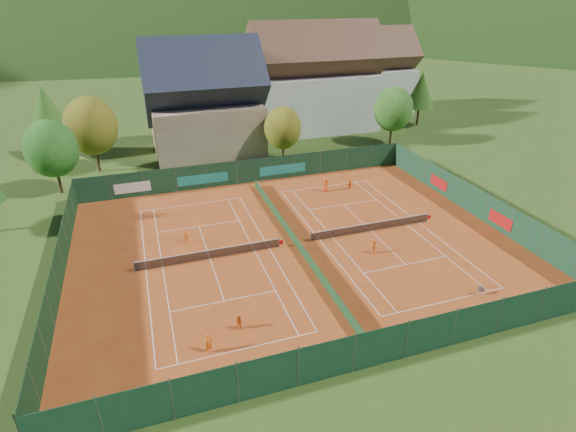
# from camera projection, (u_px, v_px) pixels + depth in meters

# --- Properties ---
(ground) EXTENTS (600.00, 600.00, 0.00)m
(ground) POSITION_uv_depth(u_px,v_px,m) (295.00, 244.00, 42.15)
(ground) COLOR #2E4A17
(ground) RESTS_ON ground
(clay_pad) EXTENTS (40.00, 32.00, 0.01)m
(clay_pad) POSITION_uv_depth(u_px,v_px,m) (295.00, 244.00, 42.14)
(clay_pad) COLOR #A24017
(clay_pad) RESTS_ON ground
(court_markings_left) EXTENTS (11.03, 23.83, 0.00)m
(court_markings_left) POSITION_uv_depth(u_px,v_px,m) (210.00, 259.00, 39.86)
(court_markings_left) COLOR white
(court_markings_left) RESTS_ON ground
(court_markings_right) EXTENTS (11.03, 23.83, 0.00)m
(court_markings_right) POSITION_uv_depth(u_px,v_px,m) (371.00, 231.00, 44.42)
(court_markings_right) COLOR white
(court_markings_right) RESTS_ON ground
(tennis_net_left) EXTENTS (13.30, 0.10, 1.02)m
(tennis_net_left) POSITION_uv_depth(u_px,v_px,m) (211.00, 254.00, 39.68)
(tennis_net_left) COLOR #59595B
(tennis_net_left) RESTS_ON ground
(tennis_net_right) EXTENTS (13.30, 0.10, 1.02)m
(tennis_net_right) POSITION_uv_depth(u_px,v_px,m) (373.00, 226.00, 44.24)
(tennis_net_right) COLOR #59595B
(tennis_net_right) RESTS_ON ground
(court_divider) EXTENTS (0.03, 28.80, 1.00)m
(court_divider) POSITION_uv_depth(u_px,v_px,m) (295.00, 239.00, 41.92)
(court_divider) COLOR #163D1D
(court_divider) RESTS_ON ground
(fence_north) EXTENTS (40.00, 0.10, 3.00)m
(fence_north) POSITION_uv_depth(u_px,v_px,m) (248.00, 171.00, 54.86)
(fence_north) COLOR #143720
(fence_north) RESTS_ON ground
(fence_south) EXTENTS (40.00, 0.04, 3.00)m
(fence_south) POSITION_uv_depth(u_px,v_px,m) (380.00, 347.00, 27.94)
(fence_south) COLOR #133520
(fence_south) RESTS_ON ground
(fence_west) EXTENTS (0.04, 32.00, 3.00)m
(fence_west) POSITION_uv_depth(u_px,v_px,m) (59.00, 269.00, 35.76)
(fence_west) COLOR #123217
(fence_west) RESTS_ON ground
(fence_east) EXTENTS (0.09, 32.00, 3.00)m
(fence_east) POSITION_uv_depth(u_px,v_px,m) (474.00, 201.00, 47.22)
(fence_east) COLOR #143923
(fence_east) RESTS_ON ground
(chalet) EXTENTS (16.20, 12.00, 16.00)m
(chalet) POSITION_uv_depth(u_px,v_px,m) (205.00, 105.00, 63.64)
(chalet) COLOR tan
(chalet) RESTS_ON ground
(hotel_block_a) EXTENTS (21.60, 11.00, 17.25)m
(hotel_block_a) POSITION_uv_depth(u_px,v_px,m) (314.00, 84.00, 73.78)
(hotel_block_a) COLOR silver
(hotel_block_a) RESTS_ON ground
(hotel_block_b) EXTENTS (17.28, 10.00, 15.50)m
(hotel_block_b) POSITION_uv_depth(u_px,v_px,m) (367.00, 76.00, 84.88)
(hotel_block_b) COLOR silver
(hotel_block_b) RESTS_ON ground
(tree_west_front) EXTENTS (5.72, 5.72, 8.69)m
(tree_west_front) POSITION_uv_depth(u_px,v_px,m) (51.00, 149.00, 50.33)
(tree_west_front) COLOR #412C17
(tree_west_front) RESTS_ON ground
(tree_west_mid) EXTENTS (6.44, 6.44, 9.78)m
(tree_west_mid) POSITION_uv_depth(u_px,v_px,m) (91.00, 126.00, 56.23)
(tree_west_mid) COLOR #412C17
(tree_west_mid) RESTS_ON ground
(tree_west_back) EXTENTS (5.60, 5.60, 10.00)m
(tree_west_back) POSITION_uv_depth(u_px,v_px,m) (46.00, 110.00, 60.98)
(tree_west_back) COLOR #4B321B
(tree_west_back) RESTS_ON ground
(tree_center) EXTENTS (5.01, 5.01, 7.60)m
(tree_center) POSITION_uv_depth(u_px,v_px,m) (283.00, 128.00, 60.31)
(tree_center) COLOR #412D17
(tree_center) RESTS_ON ground
(tree_east_front) EXTENTS (5.72, 5.72, 8.69)m
(tree_east_front) POSITION_uv_depth(u_px,v_px,m) (393.00, 109.00, 66.82)
(tree_east_front) COLOR #4D351B
(tree_east_front) RESTS_ON ground
(tree_east_mid) EXTENTS (5.04, 5.04, 9.00)m
(tree_east_mid) POSITION_uv_depth(u_px,v_px,m) (421.00, 90.00, 76.13)
(tree_east_mid) COLOR #412A17
(tree_east_mid) RESTS_ON ground
(tree_east_back) EXTENTS (7.15, 7.15, 10.86)m
(tree_east_back) POSITION_uv_depth(u_px,v_px,m) (358.00, 80.00, 80.30)
(tree_east_back) COLOR #412E17
(tree_east_back) RESTS_ON ground
(mountain_backdrop) EXTENTS (820.00, 530.00, 242.00)m
(mountain_backdrop) POSITION_uv_depth(u_px,v_px,m) (209.00, 104.00, 265.49)
(mountain_backdrop) COLOR black
(mountain_backdrop) RESTS_ON ground
(ball_hopper) EXTENTS (0.34, 0.34, 0.80)m
(ball_hopper) POSITION_uv_depth(u_px,v_px,m) (481.00, 289.00, 34.86)
(ball_hopper) COLOR slate
(ball_hopper) RESTS_ON ground
(loose_ball_0) EXTENTS (0.07, 0.07, 0.07)m
(loose_ball_0) POSITION_uv_depth(u_px,v_px,m) (232.00, 297.00, 34.85)
(loose_ball_0) COLOR #CCD833
(loose_ball_0) RESTS_ON ground
(loose_ball_1) EXTENTS (0.07, 0.07, 0.07)m
(loose_ball_1) POSITION_uv_depth(u_px,v_px,m) (395.00, 299.00, 34.59)
(loose_ball_1) COLOR #CCD833
(loose_ball_1) RESTS_ON ground
(loose_ball_2) EXTENTS (0.07, 0.07, 0.07)m
(loose_ball_2) POSITION_uv_depth(u_px,v_px,m) (285.00, 212.00, 48.12)
(loose_ball_2) COLOR #CCD833
(loose_ball_2) RESTS_ON ground
(loose_ball_3) EXTENTS (0.07, 0.07, 0.07)m
(loose_ball_3) POSITION_uv_depth(u_px,v_px,m) (262.00, 218.00, 46.85)
(loose_ball_3) COLOR #CCD833
(loose_ball_3) RESTS_ON ground
(loose_ball_4) EXTENTS (0.07, 0.07, 0.07)m
(loose_ball_4) POSITION_uv_depth(u_px,v_px,m) (367.00, 235.00, 43.56)
(loose_ball_4) COLOR #CCD833
(loose_ball_4) RESTS_ON ground
(player_left_near) EXTENTS (0.63, 0.52, 1.47)m
(player_left_near) POSITION_uv_depth(u_px,v_px,m) (208.00, 344.00, 29.27)
(player_left_near) COLOR orange
(player_left_near) RESTS_ON ground
(player_left_mid) EXTENTS (0.72, 0.66, 1.19)m
(player_left_mid) POSITION_uv_depth(u_px,v_px,m) (239.00, 323.00, 31.29)
(player_left_mid) COLOR #D04D12
(player_left_mid) RESTS_ON ground
(player_left_far) EXTENTS (0.80, 0.47, 1.24)m
(player_left_far) POSITION_uv_depth(u_px,v_px,m) (186.00, 237.00, 42.08)
(player_left_far) COLOR orange
(player_left_far) RESTS_ON ground
(player_right_near) EXTENTS (0.77, 0.78, 1.31)m
(player_right_near) POSITION_uv_depth(u_px,v_px,m) (374.00, 247.00, 40.36)
(player_right_near) COLOR orange
(player_right_near) RESTS_ON ground
(player_right_far_a) EXTENTS (0.76, 0.51, 1.54)m
(player_right_far_a) POSITION_uv_depth(u_px,v_px,m) (326.00, 185.00, 52.81)
(player_right_far_a) COLOR #EB4C14
(player_right_far_a) RESTS_ON ground
(player_right_far_b) EXTENTS (1.16, 0.51, 1.21)m
(player_right_far_b) POSITION_uv_depth(u_px,v_px,m) (350.00, 184.00, 53.46)
(player_right_far_b) COLOR orange
(player_right_far_b) RESTS_ON ground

